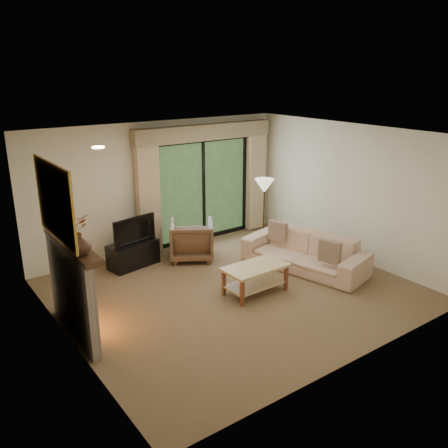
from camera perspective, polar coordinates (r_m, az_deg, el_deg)
floor at (r=8.05m, az=1.26°, el=-8.01°), size 5.50×5.50×0.00m
ceiling at (r=7.28m, az=1.40°, el=10.67°), size 5.50×5.50×0.00m
wall_back at (r=9.60m, az=-7.71°, el=4.47°), size 5.00×0.00×5.00m
wall_front at (r=5.89m, az=16.19°, el=-5.08°), size 5.00×0.00×5.00m
wall_left at (r=6.39m, az=-18.82°, el=-3.49°), size 0.00×5.00×5.00m
wall_right at (r=9.42m, az=14.84°, el=3.75°), size 0.00×5.00×5.00m
fireplace at (r=6.83m, az=-17.85°, el=-7.57°), size 0.24×1.70×1.37m
mirror at (r=6.38m, az=-19.66°, el=2.56°), size 0.07×1.45×1.02m
sliding_door at (r=10.10m, az=-2.53°, el=4.14°), size 2.26×0.10×2.16m
curtain_left at (r=9.34m, az=-9.11°, el=3.37°), size 0.45×0.18×2.35m
curtain_right at (r=10.77m, az=3.83°, el=5.55°), size 0.45×0.18×2.35m
cornice at (r=9.80m, az=-2.33°, el=10.97°), size 3.20×0.24×0.32m
media_console at (r=9.07m, az=-10.86°, el=-3.60°), size 1.01×0.59×0.47m
tv at (r=8.90m, az=-11.05°, el=-0.65°), size 0.90×0.28×0.51m
armchair at (r=9.24m, az=-3.93°, el=-1.91°), size 1.13×1.14×0.76m
sofa at (r=8.88m, az=9.67°, el=-3.31°), size 1.44×2.45×0.67m
pillow_near at (r=8.33m, az=12.60°, el=-3.28°), size 0.20×0.41×0.39m
pillow_far at (r=9.20m, az=6.49°, el=-0.88°), size 0.19×0.40×0.39m
coffee_table at (r=7.89m, az=3.78°, el=-6.66°), size 1.08×0.61×0.48m
floor_lamp at (r=9.71m, az=4.79°, el=1.23°), size 0.48×0.48×1.46m
vase at (r=6.07m, az=-16.86°, el=-2.33°), size 0.33×0.33×0.27m
branches at (r=6.31m, az=-17.81°, el=-0.90°), size 0.48×0.45×0.43m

